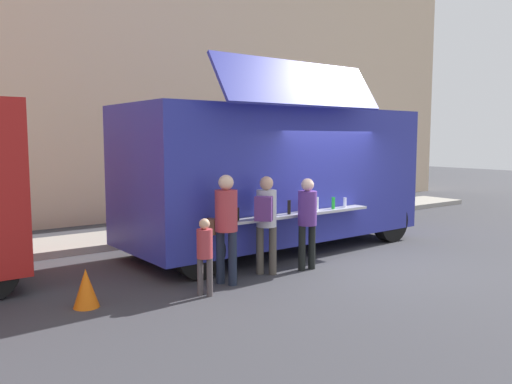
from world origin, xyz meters
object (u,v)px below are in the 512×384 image
Objects in this scene: customer_mid_with_backpack at (266,215)px; customer_rear_waiting at (225,220)px; trash_bin at (341,201)px; customer_front_ordering at (307,215)px; food_truck_main at (276,173)px; child_near_queue at (205,250)px; traffic_cone_orange at (86,288)px.

customer_rear_waiting reaches higher than customer_mid_with_backpack.
customer_front_ordering reaches higher than trash_bin.
food_truck_main is 3.69× the size of customer_rear_waiting.
customer_mid_with_backpack is 0.87m from customer_rear_waiting.
customer_rear_waiting is at bearing -4.88° from child_near_queue.
food_truck_main is 7.11× the size of trash_bin.
customer_rear_waiting is at bearing -149.44° from trash_bin.
customer_front_ordering is at bearing -112.45° from food_truck_main.
food_truck_main is at bearing -152.07° from trash_bin.
customer_mid_with_backpack is 1.46× the size of child_near_queue.
customer_front_ordering is 2.29m from child_near_queue.
food_truck_main is at bearing 12.01° from customer_rear_waiting.
traffic_cone_orange is at bearing 135.12° from customer_mid_with_backpack.
food_truck_main is 3.84× the size of customer_mid_with_backpack.
traffic_cone_orange is at bearing 151.78° from customer_rear_waiting.
customer_rear_waiting reaches higher than traffic_cone_orange.
customer_rear_waiting is at bearing -146.37° from food_truck_main.
trash_bin is at bearing 22.93° from traffic_cone_orange.
customer_front_ordering is 0.83m from customer_mid_with_backpack.
traffic_cone_orange is at bearing -157.07° from trash_bin.
customer_mid_with_backpack is (-0.81, 0.16, 0.06)m from customer_front_ordering.
customer_front_ordering is (3.88, -0.29, 0.71)m from traffic_cone_orange.
customer_rear_waiting is (-6.72, -3.97, 0.59)m from trash_bin.
customer_front_ordering is at bearing -28.32° from child_near_queue.
customer_front_ordering reaches higher than traffic_cone_orange.
customer_rear_waiting is (-0.87, -0.07, 0.01)m from customer_mid_with_backpack.
customer_front_ordering is 0.93× the size of customer_rear_waiting.
child_near_queue is at bearing -18.06° from traffic_cone_orange.
trash_bin is at bearing 26.45° from food_truck_main.
food_truck_main is 3.65m from child_near_queue.
customer_front_ordering is (-0.67, -1.74, -0.63)m from food_truck_main.
food_truck_main is at bearing -0.31° from child_near_queue.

